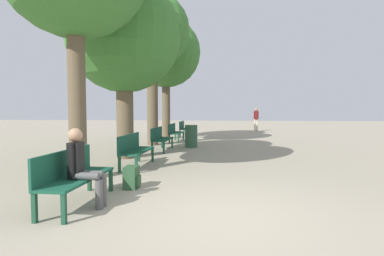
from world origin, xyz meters
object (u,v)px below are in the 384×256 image
(bench_row_0, at_px, (73,173))
(tree_row_2, at_px, (152,32))
(bench_row_4, at_px, (184,127))
(tree_row_3, at_px, (166,53))
(bench_row_3, at_px, (175,131))
(backpack, at_px, (132,177))
(bench_row_1, at_px, (134,148))
(person_seated, at_px, (83,165))
(pedestrian_near, at_px, (256,118))
(trash_bin, at_px, (191,136))
(tree_row_1, at_px, (124,37))
(bench_row_2, at_px, (160,137))

(bench_row_0, bearing_deg, tree_row_2, 95.01)
(bench_row_4, relative_size, tree_row_3, 0.27)
(bench_row_0, bearing_deg, bench_row_3, 90.00)
(bench_row_0, xyz_separation_m, backpack, (0.63, 1.06, -0.29))
(bench_row_1, xyz_separation_m, tree_row_3, (-0.72, 7.98, 4.01))
(bench_row_1, distance_m, bench_row_3, 6.45)
(person_seated, bearing_deg, pedestrian_near, 75.99)
(person_seated, height_order, trash_bin, person_seated)
(tree_row_3, distance_m, trash_bin, 5.74)
(tree_row_1, height_order, backpack, tree_row_1)
(bench_row_3, bearing_deg, person_seated, -88.63)
(bench_row_2, distance_m, pedestrian_near, 11.96)
(bench_row_2, distance_m, tree_row_1, 3.82)
(bench_row_0, distance_m, trash_bin, 7.63)
(bench_row_0, xyz_separation_m, tree_row_1, (-0.72, 4.63, 3.28))
(person_seated, bearing_deg, bench_row_0, 152.67)
(tree_row_2, bearing_deg, trash_bin, -21.08)
(bench_row_3, height_order, backpack, bench_row_3)
(backpack, height_order, pedestrian_near, pedestrian_near)
(bench_row_3, bearing_deg, pedestrian_near, 59.33)
(bench_row_2, height_order, backpack, bench_row_2)
(bench_row_2, xyz_separation_m, trash_bin, (1.04, 1.10, -0.05))
(bench_row_4, bearing_deg, backpack, -86.97)
(tree_row_2, height_order, tree_row_3, tree_row_2)
(bench_row_1, height_order, tree_row_1, tree_row_1)
(tree_row_1, distance_m, person_seated, 5.77)
(bench_row_0, relative_size, trash_bin, 1.89)
(tree_row_1, distance_m, trash_bin, 4.76)
(tree_row_3, xyz_separation_m, trash_bin, (1.76, -3.66, -4.06))
(bench_row_0, xyz_separation_m, person_seated, (0.23, -0.12, 0.15))
(bench_row_1, height_order, bench_row_4, same)
(bench_row_0, relative_size, bench_row_2, 1.00)
(bench_row_1, xyz_separation_m, pedestrian_near, (4.62, 14.25, 0.47))
(bench_row_2, relative_size, pedestrian_near, 1.01)
(bench_row_0, distance_m, tree_row_2, 9.34)
(tree_row_2, distance_m, person_seated, 9.39)
(bench_row_1, bearing_deg, bench_row_2, 90.00)
(bench_row_0, xyz_separation_m, bench_row_1, (0.00, 3.23, 0.00))
(bench_row_0, xyz_separation_m, tree_row_2, (-0.72, 8.23, 4.34))
(trash_bin, bearing_deg, bench_row_2, -133.34)
(tree_row_3, bearing_deg, bench_row_4, 66.94)
(tree_row_3, relative_size, backpack, 14.85)
(tree_row_3, xyz_separation_m, backpack, (1.35, -10.15, -4.30))
(trash_bin, bearing_deg, bench_row_1, -103.51)
(backpack, bearing_deg, person_seated, -108.39)
(bench_row_4, bearing_deg, tree_row_1, -94.99)
(bench_row_1, relative_size, pedestrian_near, 1.01)
(backpack, bearing_deg, tree_row_2, 100.66)
(bench_row_4, relative_size, person_seated, 1.39)
(bench_row_3, distance_m, backpack, 8.65)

